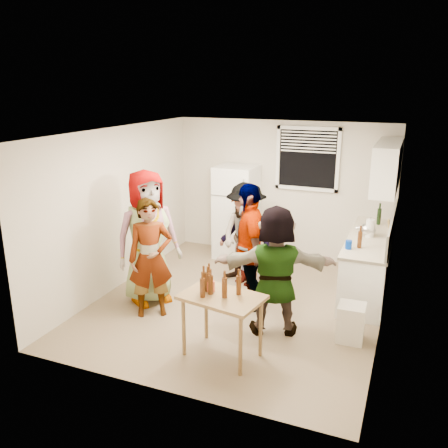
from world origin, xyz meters
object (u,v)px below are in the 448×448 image
at_px(blue_cup, 348,249).
at_px(guest_back_right, 245,283).
at_px(refrigerator, 236,212).
at_px(beer_bottle_table, 225,297).
at_px(guest_grey, 151,300).
at_px(guest_orange, 273,331).
at_px(wine_bottle, 378,224).
at_px(serving_table, 222,355).
at_px(guest_black, 248,306).
at_px(kettle, 367,236).
at_px(beer_bottle_counter, 359,248).
at_px(trash_bin, 351,322).
at_px(guest_stripe, 153,313).
at_px(guest_back_left, 243,283).
at_px(red_cup, 211,291).

bearing_deg(blue_cup, guest_back_right, 170.66).
distance_m(refrigerator, beer_bottle_table, 3.47).
bearing_deg(guest_back_right, guest_grey, -111.49).
relative_size(blue_cup, guest_orange, 0.07).
bearing_deg(guest_back_right, wine_bottle, 54.86).
relative_size(blue_cup, serving_table, 0.13).
distance_m(refrigerator, guest_black, 2.30).
distance_m(beer_bottle_table, guest_orange, 1.19).
bearing_deg(guest_black, serving_table, -23.89).
height_order(kettle, serving_table, kettle).
relative_size(beer_bottle_counter, beer_bottle_table, 0.99).
height_order(guest_back_right, guest_orange, guest_back_right).
xyz_separation_m(beer_bottle_counter, beer_bottle_table, (-1.25, -1.96, -0.12)).
bearing_deg(trash_bin, guest_stripe, -173.48).
bearing_deg(beer_bottle_counter, kettle, 85.28).
bearing_deg(guest_back_left, blue_cup, 10.70).
bearing_deg(guest_orange, wine_bottle, -132.32).
bearing_deg(kettle, blue_cup, -87.62).
bearing_deg(beer_bottle_table, guest_orange, 66.25).
xyz_separation_m(wine_bottle, guest_back_left, (-1.94, -1.13, -0.90)).
height_order(wine_bottle, guest_stripe, wine_bottle).
xyz_separation_m(guest_back_right, guest_orange, (0.86, -1.30, 0.00)).
bearing_deg(guest_grey, guest_back_left, -7.60).
xyz_separation_m(kettle, trash_bin, (0.02, -1.61, -0.65)).
height_order(beer_bottle_counter, beer_bottle_table, beer_bottle_counter).
bearing_deg(wine_bottle, guest_black, -129.72).
xyz_separation_m(red_cup, guest_grey, (-1.40, 0.93, -0.78)).
bearing_deg(guest_back_left, guest_orange, -35.54).
distance_m(red_cup, guest_back_right, 2.20).
relative_size(serving_table, guest_back_right, 0.55).
bearing_deg(kettle, guest_back_right, -149.11).
bearing_deg(guest_grey, guest_orange, -59.31).
bearing_deg(red_cup, beer_bottle_table, -23.72).
distance_m(trash_bin, guest_grey, 2.95).
xyz_separation_m(blue_cup, serving_table, (-1.16, -1.83, -0.90)).
height_order(wine_bottle, red_cup, wine_bottle).
height_order(red_cup, guest_black, red_cup).
bearing_deg(guest_stripe, guest_grey, 91.34).
relative_size(beer_bottle_counter, blue_cup, 1.96).
distance_m(guest_grey, guest_stripe, 0.45).
bearing_deg(beer_bottle_counter, serving_table, -123.77).
bearing_deg(kettle, guest_orange, -101.19).
height_order(refrigerator, kettle, refrigerator).
relative_size(serving_table, guest_stripe, 0.55).
bearing_deg(guest_back_left, trash_bin, -12.23).
distance_m(beer_bottle_counter, guest_black, 1.80).
xyz_separation_m(refrigerator, wine_bottle, (2.50, -0.03, 0.05)).
height_order(guest_grey, guest_back_left, guest_grey).
bearing_deg(guest_orange, guest_grey, -25.23).
xyz_separation_m(trash_bin, beer_bottle_table, (-1.32, -0.96, 0.53)).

